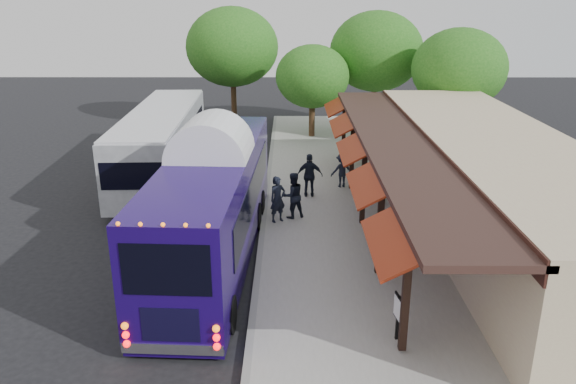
% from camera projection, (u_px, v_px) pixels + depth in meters
% --- Properties ---
extents(ground, '(90.00, 90.00, 0.00)m').
position_uv_depth(ground, '(256.00, 278.00, 17.50)').
color(ground, black).
rests_on(ground, ground).
extents(sidewalk, '(10.00, 40.00, 0.15)m').
position_uv_depth(sidewalk, '(394.00, 226.00, 21.24)').
color(sidewalk, '#9E9B93').
rests_on(sidewalk, ground).
extents(curb, '(0.20, 40.00, 0.16)m').
position_uv_depth(curb, '(263.00, 226.00, 21.25)').
color(curb, gray).
rests_on(curb, ground).
extents(station_shelter, '(8.15, 20.00, 3.60)m').
position_uv_depth(station_shelter, '(489.00, 182.00, 20.64)').
color(station_shelter, tan).
rests_on(station_shelter, ground).
extents(coach_bus, '(3.09, 12.00, 3.80)m').
position_uv_depth(coach_bus, '(213.00, 199.00, 18.33)').
color(coach_bus, '#1B0758').
rests_on(coach_bus, ground).
extents(city_bus, '(3.06, 12.25, 3.27)m').
position_uv_depth(city_bus, '(162.00, 141.00, 26.56)').
color(city_bus, gray).
rests_on(city_bus, ground).
extents(ped_a, '(0.78, 0.71, 1.79)m').
position_uv_depth(ped_a, '(278.00, 199.00, 21.22)').
color(ped_a, black).
rests_on(ped_a, sidewalk).
extents(ped_b, '(1.08, 0.98, 1.82)m').
position_uv_depth(ped_b, '(293.00, 195.00, 21.59)').
color(ped_b, black).
rests_on(ped_b, sidewalk).
extents(ped_c, '(1.12, 0.50, 1.88)m').
position_uv_depth(ped_c, '(310.00, 175.00, 23.87)').
color(ped_c, black).
rests_on(ped_c, sidewalk).
extents(ped_d, '(1.09, 0.76, 1.55)m').
position_uv_depth(ped_d, '(342.00, 170.00, 25.13)').
color(ped_d, black).
rests_on(ped_d, sidewalk).
extents(sign_board, '(0.14, 0.56, 1.22)m').
position_uv_depth(sign_board, '(398.00, 310.00, 13.90)').
color(sign_board, black).
rests_on(sign_board, sidewalk).
extents(tree_left, '(4.40, 4.40, 5.63)m').
position_uv_depth(tree_left, '(312.00, 77.00, 33.32)').
color(tree_left, '#382314').
rests_on(tree_left, ground).
extents(tree_mid, '(5.84, 5.84, 7.48)m').
position_uv_depth(tree_mid, '(376.00, 51.00, 35.09)').
color(tree_mid, '#382314').
rests_on(tree_mid, ground).
extents(tree_right, '(5.24, 5.24, 6.70)m').
position_uv_depth(tree_right, '(459.00, 69.00, 31.08)').
color(tree_right, '#382314').
rests_on(tree_right, ground).
extents(tree_far, '(6.01, 6.01, 7.69)m').
position_uv_depth(tree_far, '(232.00, 47.00, 36.47)').
color(tree_far, '#382314').
rests_on(tree_far, ground).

